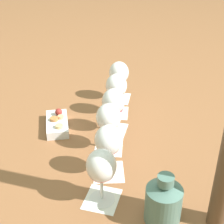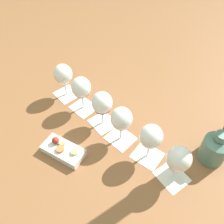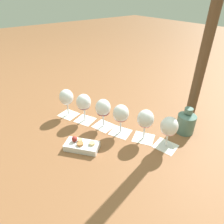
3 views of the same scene
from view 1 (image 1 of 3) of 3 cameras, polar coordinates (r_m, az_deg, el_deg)
name	(u,v)px [view 1 (image 1 of 3)]	position (r m, az deg, el deg)	size (l,w,h in m)	color
ground_plane	(112,138)	(1.28, -0.07, -4.43)	(8.00, 8.00, 0.00)	brown
tasting_card_0	(102,199)	(1.04, -1.68, -14.25)	(0.13, 0.12, 0.00)	white
tasting_card_1	(109,172)	(1.13, -0.57, -9.90)	(0.14, 0.14, 0.00)	white
tasting_card_2	(109,147)	(1.23, -0.56, -5.87)	(0.14, 0.13, 0.00)	white
tasting_card_3	(113,130)	(1.33, 0.22, -2.98)	(0.13, 0.12, 0.00)	white
tasting_card_4	(116,113)	(1.44, 0.70, -0.10)	(0.14, 0.13, 0.00)	white
tasting_card_5	(119,98)	(1.55, 1.11, 2.31)	(0.14, 0.13, 0.00)	white
wine_glass_0	(101,168)	(0.96, -1.78, -9.31)	(0.09, 0.09, 0.17)	white
wine_glass_1	(108,142)	(1.06, -0.60, -5.09)	(0.09, 0.09, 0.17)	white
wine_glass_2	(108,120)	(1.17, -0.59, -1.26)	(0.09, 0.09, 0.17)	white
wine_glass_3	(113,103)	(1.26, 0.23, 1.44)	(0.09, 0.09, 0.17)	white
wine_glass_4	(116,88)	(1.38, 0.73, 4.06)	(0.09, 0.09, 0.17)	white
wine_glass_5	(119,75)	(1.50, 1.15, 6.24)	(0.09, 0.09, 0.17)	white
ceramic_vase	(164,201)	(0.95, 8.56, -14.44)	(0.10, 0.10, 0.15)	#4C7066
snack_dish	(57,123)	(1.35, -9.08, -1.88)	(0.18, 0.17, 0.06)	silver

